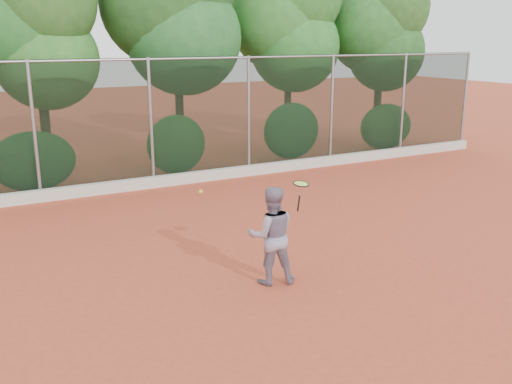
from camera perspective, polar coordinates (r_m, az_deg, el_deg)
name	(u,v)px	position (r m, az deg, el deg)	size (l,w,h in m)	color
ground	(283,274)	(10.11, 2.73, -8.17)	(80.00, 80.00, 0.00)	#AF4329
concrete_curb	(156,182)	(15.99, -9.98, 1.01)	(24.00, 0.20, 0.30)	beige
tennis_player	(271,235)	(9.47, 1.53, -4.37)	(0.81, 0.63, 1.67)	gray
chainlink_fence	(151,119)	(15.83, -10.47, 7.16)	(24.09, 0.09, 3.50)	black
foliage_backdrop	(106,23)	(17.44, -14.79, 16.03)	(23.70, 3.63, 7.55)	#3F2518
tennis_racket	(301,186)	(9.35, 4.50, 0.59)	(0.32, 0.32, 0.52)	black
tennis_ball_in_flight	(201,192)	(8.84, -5.56, 0.04)	(0.07, 0.07, 0.07)	#B5CF2F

